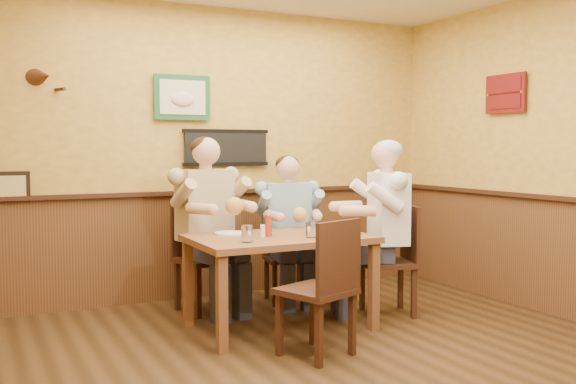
{
  "coord_description": "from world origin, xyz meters",
  "views": [
    {
      "loc": [
        -2.02,
        -3.4,
        1.45
      ],
      "look_at": [
        0.24,
        1.11,
        1.1
      ],
      "focal_mm": 40.0,
      "sensor_mm": 36.0,
      "label": 1
    }
  ],
  "objects_px": {
    "dining_table": "(280,247)",
    "chair_back_left": "(205,257)",
    "pepper_shaker": "(269,230)",
    "chair_back_right": "(287,256)",
    "water_glass_left": "(247,234)",
    "water_glass_mid": "(311,229)",
    "cola_tumbler": "(323,229)",
    "diner_white_elder": "(388,237)",
    "salt_shaker": "(263,231)",
    "diner_blue_polo": "(287,236)",
    "hot_sauce_bottle": "(269,224)",
    "chair_right_end": "(388,260)",
    "chair_near_side": "(316,287)",
    "diner_tan_shirt": "(205,234)"
  },
  "relations": [
    {
      "from": "dining_table",
      "to": "chair_back_left",
      "type": "xyz_separation_m",
      "value": [
        -0.35,
        0.78,
        -0.17
      ]
    },
    {
      "from": "dining_table",
      "to": "pepper_shaker",
      "type": "distance_m",
      "value": 0.16
    },
    {
      "from": "chair_back_right",
      "to": "water_glass_left",
      "type": "bearing_deg",
      "value": -118.49
    },
    {
      "from": "water_glass_mid",
      "to": "cola_tumbler",
      "type": "height_order",
      "value": "water_glass_mid"
    },
    {
      "from": "diner_white_elder",
      "to": "salt_shaker",
      "type": "distance_m",
      "value": 1.19
    },
    {
      "from": "diner_blue_polo",
      "to": "chair_back_right",
      "type": "bearing_deg",
      "value": 0.0
    },
    {
      "from": "chair_back_left",
      "to": "water_glass_mid",
      "type": "xyz_separation_m",
      "value": [
        0.53,
        -0.99,
        0.33
      ]
    },
    {
      "from": "dining_table",
      "to": "hot_sauce_bottle",
      "type": "bearing_deg",
      "value": -176.24
    },
    {
      "from": "cola_tumbler",
      "to": "salt_shaker",
      "type": "height_order",
      "value": "cola_tumbler"
    },
    {
      "from": "dining_table",
      "to": "diner_white_elder",
      "type": "distance_m",
      "value": 1.03
    },
    {
      "from": "pepper_shaker",
      "to": "dining_table",
      "type": "bearing_deg",
      "value": -19.82
    },
    {
      "from": "diner_blue_polo",
      "to": "cola_tumbler",
      "type": "height_order",
      "value": "diner_blue_polo"
    },
    {
      "from": "water_glass_mid",
      "to": "water_glass_left",
      "type": "bearing_deg",
      "value": -179.6
    },
    {
      "from": "chair_right_end",
      "to": "chair_near_side",
      "type": "xyz_separation_m",
      "value": [
        -1.1,
        -0.69,
        0.01
      ]
    },
    {
      "from": "chair_back_left",
      "to": "diner_white_elder",
      "type": "height_order",
      "value": "diner_white_elder"
    },
    {
      "from": "chair_back_right",
      "to": "dining_table",
      "type": "bearing_deg",
      "value": -109.0
    },
    {
      "from": "chair_near_side",
      "to": "cola_tumbler",
      "type": "distance_m",
      "value": 0.76
    },
    {
      "from": "diner_tan_shirt",
      "to": "cola_tumbler",
      "type": "distance_m",
      "value": 1.15
    },
    {
      "from": "dining_table",
      "to": "chair_near_side",
      "type": "height_order",
      "value": "chair_near_side"
    },
    {
      "from": "diner_white_elder",
      "to": "salt_shaker",
      "type": "relative_size",
      "value": 14.22
    },
    {
      "from": "chair_back_right",
      "to": "diner_white_elder",
      "type": "xyz_separation_m",
      "value": [
        0.58,
        -0.8,
        0.25
      ]
    },
    {
      "from": "chair_back_right",
      "to": "chair_back_left",
      "type": "bearing_deg",
      "value": -169.41
    },
    {
      "from": "chair_back_right",
      "to": "water_glass_mid",
      "type": "bearing_deg",
      "value": -94.45
    },
    {
      "from": "pepper_shaker",
      "to": "diner_tan_shirt",
      "type": "bearing_deg",
      "value": 110.26
    },
    {
      "from": "dining_table",
      "to": "chair_back_right",
      "type": "bearing_deg",
      "value": 59.58
    },
    {
      "from": "pepper_shaker",
      "to": "chair_back_right",
      "type": "bearing_deg",
      "value": 54.57
    },
    {
      "from": "dining_table",
      "to": "water_glass_left",
      "type": "bearing_deg",
      "value": -149.92
    },
    {
      "from": "cola_tumbler",
      "to": "chair_right_end",
      "type": "bearing_deg",
      "value": 9.54
    },
    {
      "from": "chair_back_right",
      "to": "chair_right_end",
      "type": "distance_m",
      "value": 0.99
    },
    {
      "from": "chair_near_side",
      "to": "water_glass_left",
      "type": "height_order",
      "value": "chair_near_side"
    },
    {
      "from": "chair_back_left",
      "to": "chair_back_right",
      "type": "distance_m",
      "value": 0.81
    },
    {
      "from": "chair_back_right",
      "to": "salt_shaker",
      "type": "distance_m",
      "value": 1.05
    },
    {
      "from": "chair_right_end",
      "to": "salt_shaker",
      "type": "relative_size",
      "value": 9.95
    },
    {
      "from": "diner_tan_shirt",
      "to": "hot_sauce_bottle",
      "type": "bearing_deg",
      "value": -84.08
    },
    {
      "from": "water_glass_left",
      "to": "hot_sauce_bottle",
      "type": "bearing_deg",
      "value": 37.55
    },
    {
      "from": "chair_near_side",
      "to": "diner_tan_shirt",
      "type": "relative_size",
      "value": 0.7
    },
    {
      "from": "chair_back_left",
      "to": "diner_blue_polo",
      "type": "bearing_deg",
      "value": -12.79
    },
    {
      "from": "salt_shaker",
      "to": "pepper_shaker",
      "type": "xyz_separation_m",
      "value": [
        0.08,
        0.04,
        -0.0
      ]
    },
    {
      "from": "diner_tan_shirt",
      "to": "cola_tumbler",
      "type": "bearing_deg",
      "value": -66.3
    },
    {
      "from": "chair_back_left",
      "to": "salt_shaker",
      "type": "height_order",
      "value": "chair_back_left"
    },
    {
      "from": "salt_shaker",
      "to": "water_glass_mid",
      "type": "bearing_deg",
      "value": -31.67
    },
    {
      "from": "chair_back_right",
      "to": "water_glass_left",
      "type": "relative_size",
      "value": 6.86
    },
    {
      "from": "diner_blue_polo",
      "to": "water_glass_left",
      "type": "relative_size",
      "value": 9.8
    },
    {
      "from": "water_glass_mid",
      "to": "pepper_shaker",
      "type": "bearing_deg",
      "value": 136.21
    },
    {
      "from": "chair_back_right",
      "to": "chair_near_side",
      "type": "distance_m",
      "value": 1.58
    },
    {
      "from": "diner_blue_polo",
      "to": "dining_table",
      "type": "bearing_deg",
      "value": -109.0
    },
    {
      "from": "diner_tan_shirt",
      "to": "water_glass_left",
      "type": "distance_m",
      "value": 1.0
    },
    {
      "from": "diner_blue_polo",
      "to": "water_glass_left",
      "type": "xyz_separation_m",
      "value": [
        -0.82,
        -0.98,
        0.2
      ]
    },
    {
      "from": "chair_back_left",
      "to": "water_glass_mid",
      "type": "bearing_deg",
      "value": -73.98
    },
    {
      "from": "dining_table",
      "to": "diner_tan_shirt",
      "type": "relative_size",
      "value": 1.01
    }
  ]
}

